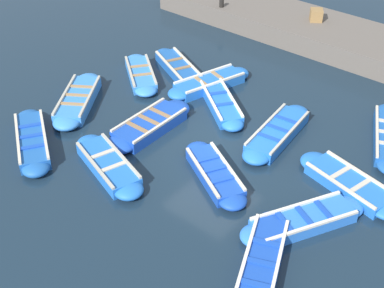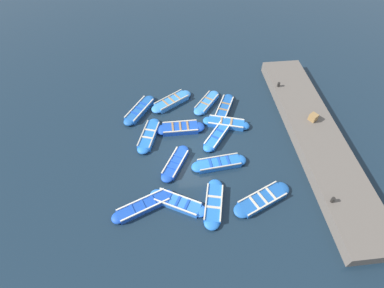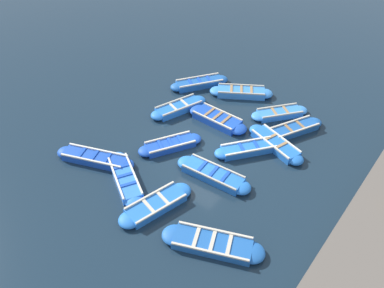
% 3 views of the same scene
% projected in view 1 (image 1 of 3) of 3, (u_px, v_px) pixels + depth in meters
% --- Properties ---
extents(ground_plane, '(120.00, 120.00, 0.00)m').
position_uv_depth(ground_plane, '(215.00, 143.00, 16.57)').
color(ground_plane, '#162838').
extents(boat_inner_gap, '(3.47, 1.04, 0.45)m').
position_uv_depth(boat_inner_gap, '(150.00, 125.00, 16.99)').
color(boat_inner_gap, '#1947B7').
rests_on(boat_inner_gap, ground).
extents(boat_drifting, '(3.46, 1.75, 0.42)m').
position_uv_depth(boat_drifting, '(209.00, 83.00, 19.15)').
color(boat_drifting, blue).
rests_on(boat_drifting, ground).
extents(boat_end_of_row, '(2.22, 3.15, 0.39)m').
position_uv_depth(boat_end_of_row, '(215.00, 174.00, 15.11)').
color(boat_end_of_row, '#1947B7').
rests_on(boat_end_of_row, ground).
extents(boat_outer_right, '(1.81, 3.45, 0.42)m').
position_uv_depth(boat_outer_right, '(108.00, 165.00, 15.38)').
color(boat_outer_right, blue).
rests_on(boat_outer_right, ground).
extents(boat_alongside, '(2.60, 3.41, 0.44)m').
position_uv_depth(boat_alongside, '(32.00, 141.00, 16.32)').
color(boat_alongside, '#1E59AD').
rests_on(boat_alongside, ground).
extents(boat_stern_in, '(3.48, 2.72, 0.44)m').
position_uv_depth(boat_stern_in, '(78.00, 100.00, 18.21)').
color(boat_stern_in, '#3884E0').
rests_on(boat_stern_in, ground).
extents(boat_far_corner, '(2.57, 3.13, 0.41)m').
position_uv_depth(boat_far_corner, '(221.00, 103.00, 18.09)').
color(boat_far_corner, blue).
rests_on(boat_far_corner, ground).
extents(boat_broadside, '(2.11, 3.33, 0.40)m').
position_uv_depth(boat_broadside, '(178.00, 68.00, 20.07)').
color(boat_broadside, '#1E59AD').
rests_on(boat_broadside, ground).
extents(boat_tucked, '(2.53, 2.97, 0.38)m').
position_uv_depth(boat_tucked, '(141.00, 74.00, 19.70)').
color(boat_tucked, '#3884E0').
rests_on(boat_tucked, ground).
extents(boat_near_quay, '(3.68, 1.19, 0.42)m').
position_uv_depth(boat_near_quay, '(277.00, 133.00, 16.67)').
color(boat_near_quay, blue).
rests_on(boat_near_quay, ground).
extents(boat_mid_row, '(1.64, 3.47, 0.39)m').
position_uv_depth(boat_mid_row, '(349.00, 184.00, 14.76)').
color(boat_mid_row, blue).
rests_on(boat_mid_row, ground).
extents(boat_outer_left, '(3.49, 2.38, 0.39)m').
position_uv_depth(boat_outer_left, '(303.00, 221.00, 13.60)').
color(boat_outer_left, blue).
rests_on(boat_outer_left, ground).
extents(boat_centre, '(3.83, 2.17, 0.42)m').
position_uv_depth(boat_centre, '(261.00, 268.00, 12.36)').
color(boat_centre, '#1947B7').
rests_on(boat_centre, ground).
extents(quay_wall, '(3.12, 16.78, 0.82)m').
position_uv_depth(quay_wall, '(341.00, 39.00, 21.51)').
color(quay_wall, '#605951').
rests_on(quay_wall, ground).
extents(bollard_mid_north, '(0.20, 0.20, 0.35)m').
position_uv_depth(bollard_mid_north, '(222.00, 3.00, 23.01)').
color(bollard_mid_north, black).
rests_on(bollard_mid_north, quay_wall).
extents(wooden_crate, '(0.68, 0.68, 0.49)m').
position_uv_depth(wooden_crate, '(316.00, 15.00, 21.81)').
color(wooden_crate, olive).
rests_on(wooden_crate, quay_wall).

